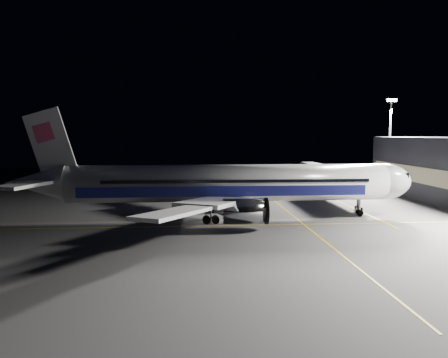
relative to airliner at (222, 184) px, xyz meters
The scene contains 11 objects.
ground 5.27m from the airliner, ahead, with size 200.00×200.00×0.00m, color #4C4C4F.
guide_line_main 12.22m from the airliner, ahead, with size 0.25×80.00×0.01m, color gold.
guide_line_cross 7.99m from the airliner, 79.83° to the right, with size 70.00×0.25×0.01m, color gold.
guide_line_side 25.67m from the airliner, 23.43° to the left, with size 0.25×40.00×0.01m, color gold.
airliner is the anchor object (origin of this frame).
jet_bridge 29.31m from the airliner, 38.04° to the left, with size 3.60×34.40×6.30m.
floodlight_mast_north 52.56m from the airliner, 37.91° to the left, with size 2.40×0.68×20.70m.
baggage_tug 10.70m from the airliner, 125.57° to the left, with size 3.38×3.09×2.00m.
safety_cone_a 7.97m from the airliner, 47.25° to the left, with size 0.39×0.39×0.58m, color #DF5109.
safety_cone_b 13.04m from the airliner, 112.96° to the left, with size 0.37×0.37×0.56m, color #DF5109.
safety_cone_c 9.36m from the airliner, 149.99° to the left, with size 0.41×0.41×0.61m, color #DF5109.
Camera 1 is at (-5.90, -65.45, 12.80)m, focal length 35.00 mm.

